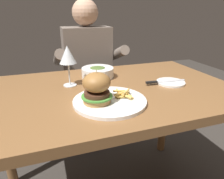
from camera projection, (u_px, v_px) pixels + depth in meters
dining_table at (108, 106)px, 1.01m from camera, size 1.26×0.77×0.74m
main_plate at (110, 101)px, 0.82m from camera, size 0.30×0.30×0.01m
burger_sandwich at (97, 88)px, 0.77m from camera, size 0.12×0.12×0.13m
fries_pile at (123, 94)px, 0.84m from camera, size 0.08×0.12×0.03m
wine_glass at (68, 56)px, 0.95m from camera, size 0.08×0.08×0.20m
bread_plate at (171, 82)px, 1.04m from camera, size 0.15×0.15×0.01m
table_knife at (162, 82)px, 1.02m from camera, size 0.22×0.03×0.01m
soup_bowl at (98, 72)px, 1.12m from camera, size 0.18×0.18×0.06m
diner_person at (88, 80)px, 1.63m from camera, size 0.51×0.36×1.18m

